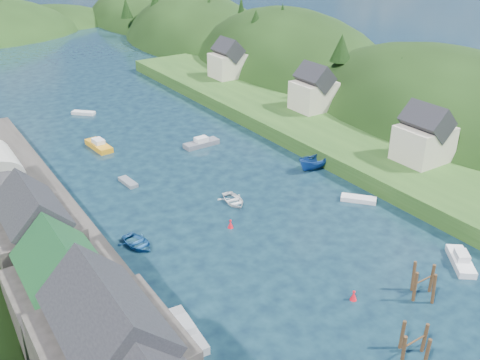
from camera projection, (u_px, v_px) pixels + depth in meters
ground at (164, 152)px, 84.96m from camera, size 600.00×600.00×0.00m
hillside_right at (288, 106)px, 129.23m from camera, size 36.00×245.56×48.00m
far_hills at (9, 62)px, 183.26m from camera, size 103.00×68.00×44.00m
hill_trees at (120, 63)px, 91.75m from camera, size 91.32×149.42×11.54m
quay_left at (74, 302)px, 50.15m from camera, size 12.00×110.00×2.00m
quayside_buildings at (96, 348)px, 36.28m from camera, size 8.00×35.84×12.90m
terrace_right at (325, 133)px, 89.31m from camera, size 16.00×120.00×2.40m
right_bank_cottages at (308, 91)px, 95.00m from camera, size 9.00×59.24×8.41m
piling_cluster_near at (414, 346)px, 44.58m from camera, size 3.11×2.91×3.61m
piling_cluster_far at (423, 285)px, 51.85m from camera, size 2.93×2.76×3.91m
channel_buoy_near at (354, 296)px, 51.74m from camera, size 0.70×0.70×1.10m
channel_buoy_far at (231, 224)px, 63.90m from camera, size 0.70×0.70×1.10m
moored_boats at (259, 207)px, 67.53m from camera, size 37.31×85.24×2.42m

